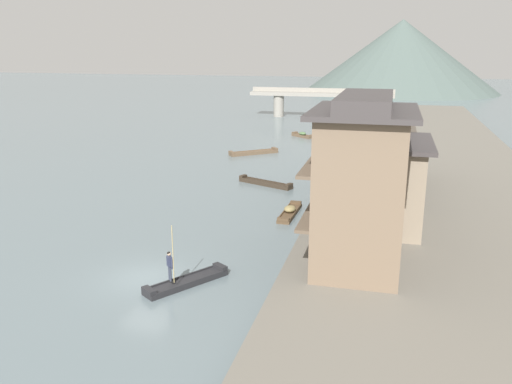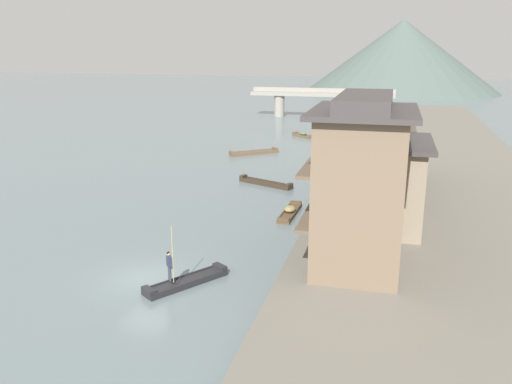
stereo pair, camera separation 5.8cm
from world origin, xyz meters
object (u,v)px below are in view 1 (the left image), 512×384
(boatman_person, at_px, (170,263))
(stone_bridge, at_px, (321,99))
(house_waterfront_nearest, at_px, (361,184))
(house_waterfront_tall, at_px, (374,157))
(boat_moored_third, at_px, (265,183))
(boat_moored_far, at_px, (302,135))
(boat_moored_second, at_px, (290,212))
(boat_foreground_poled, at_px, (186,282))
(boat_moored_nearest, at_px, (254,153))
(house_waterfront_second, at_px, (377,178))
(house_waterfront_narrow, at_px, (380,142))

(boatman_person, xyz_separation_m, stone_bridge, (-1.89, 68.63, 1.80))
(house_waterfront_nearest, xyz_separation_m, house_waterfront_tall, (0.21, 13.43, -1.29))
(boat_moored_third, bearing_deg, boat_moored_far, 92.56)
(boat_moored_second, bearing_deg, house_waterfront_nearest, -61.24)
(boat_foreground_poled, bearing_deg, stone_bridge, 92.03)
(boat_moored_far, xyz_separation_m, stone_bridge, (-0.39, 20.73, 3.01))
(boat_moored_nearest, bearing_deg, house_waterfront_second, -59.35)
(house_waterfront_second, xyz_separation_m, house_waterfront_narrow, (-0.23, 13.16, 0.01))
(boat_moored_second, xyz_separation_m, boat_moored_third, (-3.74, 7.87, -0.06))
(house_waterfront_tall, bearing_deg, house_waterfront_narrow, 88.14)
(boat_foreground_poled, relative_size, boatman_person, 1.45)
(boat_moored_nearest, height_order, house_waterfront_nearest, house_waterfront_nearest)
(stone_bridge, bearing_deg, boat_moored_third, -88.09)
(boat_moored_far, bearing_deg, stone_bridge, 91.09)
(house_waterfront_second, bearing_deg, boatman_person, -132.51)
(boat_foreground_poled, relative_size, boat_moored_third, 0.83)
(boat_moored_third, height_order, stone_bridge, stone_bridge)
(boat_foreground_poled, bearing_deg, boat_moored_nearest, 99.07)
(boatman_person, relative_size, house_waterfront_nearest, 0.35)
(boat_moored_nearest, height_order, boat_moored_far, boat_moored_far)
(boat_moored_nearest, bearing_deg, boat_moored_third, -70.92)
(boat_moored_nearest, relative_size, house_waterfront_narrow, 0.81)
(boat_foreground_poled, bearing_deg, house_waterfront_second, 46.80)
(boatman_person, bearing_deg, boat_foreground_poled, 57.20)
(boat_moored_nearest, relative_size, stone_bridge, 0.21)
(boatman_person, relative_size, boat_moored_nearest, 0.59)
(boat_moored_third, height_order, boat_moored_far, boat_moored_far)
(boat_moored_third, distance_m, house_waterfront_nearest, 20.70)
(boat_moored_nearest, height_order, house_waterfront_second, house_waterfront_second)
(boat_moored_third, bearing_deg, house_waterfront_second, -48.36)
(house_waterfront_narrow, bearing_deg, boatman_person, -111.58)
(house_waterfront_nearest, xyz_separation_m, house_waterfront_narrow, (0.42, 19.90, -1.30))
(boat_moored_second, height_order, house_waterfront_narrow, house_waterfront_narrow)
(boat_foreground_poled, xyz_separation_m, house_waterfront_narrow, (8.82, 22.78, 3.75))
(boat_foreground_poled, xyz_separation_m, boat_moored_nearest, (-5.43, 34.05, 0.01))
(boat_moored_second, relative_size, boat_moored_far, 1.38)
(boat_foreground_poled, relative_size, stone_bridge, 0.18)
(boat_moored_third, relative_size, stone_bridge, 0.22)
(boat_moored_far, bearing_deg, boat_moored_second, -81.82)
(boatman_person, bearing_deg, boat_moored_second, 75.91)
(boat_moored_third, distance_m, boat_moored_far, 26.40)
(house_waterfront_second, bearing_deg, boat_foreground_poled, -133.20)
(boat_moored_far, distance_m, house_waterfront_tall, 32.77)
(boatman_person, relative_size, stone_bridge, 0.12)
(house_waterfront_narrow, bearing_deg, stone_bridge, 103.98)
(boat_moored_nearest, relative_size, boat_moored_second, 1.12)
(boat_moored_third, height_order, house_waterfront_tall, house_waterfront_tall)
(boat_moored_far, bearing_deg, boat_foreground_poled, -87.56)
(house_waterfront_narrow, bearing_deg, boat_foreground_poled, -111.15)
(boatman_person, height_order, house_waterfront_second, house_waterfront_second)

